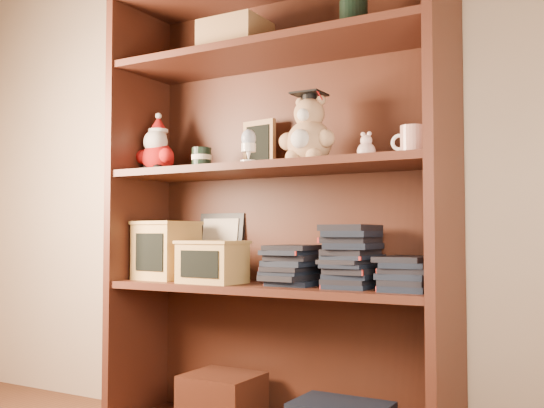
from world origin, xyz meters
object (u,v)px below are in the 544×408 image
(bookcase, at_px, (279,217))
(teacher_mug, at_px, (412,141))
(treats_box, at_px, (166,250))
(grad_teddy_bear, at_px, (308,135))

(bookcase, bearing_deg, teacher_mug, -5.90)
(bookcase, relative_size, treats_box, 7.45)
(grad_teddy_bear, distance_m, treats_box, 0.71)
(bookcase, distance_m, treats_box, 0.47)
(bookcase, height_order, teacher_mug, bookcase)
(bookcase, bearing_deg, grad_teddy_bear, -21.88)
(grad_teddy_bear, bearing_deg, bookcase, 158.12)
(bookcase, xyz_separation_m, treats_box, (-0.45, -0.05, -0.12))
(bookcase, height_order, treats_box, bookcase)
(grad_teddy_bear, bearing_deg, teacher_mug, 1.20)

